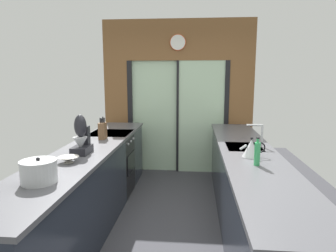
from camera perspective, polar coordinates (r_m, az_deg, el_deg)
The scene contains 12 objects.
ground_plane at distance 3.98m, azimuth 0.16°, elevation -16.59°, with size 5.04×7.60×0.02m, color #38383D.
back_wall_unit at distance 5.37m, azimuth 1.86°, elevation 7.21°, with size 2.64×0.12×2.70m.
left_counter_run at distance 3.56m, azimuth -15.60°, elevation -11.87°, with size 0.62×3.80×0.92m.
right_counter_run at distance 3.55m, azimuth 14.83°, elevation -11.91°, with size 0.62×3.80×0.92m.
sink_faucet at distance 3.65m, azimuth 16.90°, elevation -1.08°, with size 0.19×0.02×0.27m.
oven_range at distance 4.57m, azimuth -10.61°, elevation -6.99°, with size 0.60×0.60×0.92m.
mixing_bowl at distance 3.05m, azimuth -18.33°, elevation -6.01°, with size 0.20×0.20×0.06m.
knife_block at distance 4.03m, azimuth -12.28°, elevation -0.85°, with size 0.08×0.14×0.30m.
stand_mixer at distance 3.33m, azimuth -16.07°, elevation -2.31°, with size 0.17×0.27×0.42m.
stock_pot at distance 2.57m, azimuth -23.26°, elevation -7.91°, with size 0.28×0.28×0.20m.
kettle at distance 3.20m, azimuth 15.51°, elevation -4.05°, with size 0.26×0.18×0.21m.
soap_bottle at distance 2.91m, azimuth 16.53°, elevation -4.98°, with size 0.06×0.06×0.27m.
Camera 1 is at (0.31, -2.96, 1.75)m, focal length 32.20 mm.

